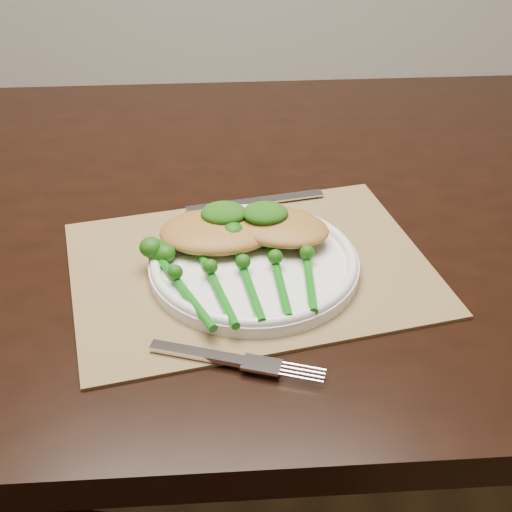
{
  "coord_description": "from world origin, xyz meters",
  "views": [
    {
      "loc": [
        -0.04,
        -0.71,
        1.24
      ],
      "look_at": [
        -0.05,
        -0.04,
        0.78
      ],
      "focal_mm": 50.0,
      "sensor_mm": 36.0,
      "label": 1
    }
  ],
  "objects_px": {
    "dinner_plate": "(254,263)",
    "chicken_fillet_left": "(219,231)",
    "dining_table": "(199,398)",
    "placemat": "(251,268)",
    "broccolini_bundle": "(247,280)"
  },
  "relations": [
    {
      "from": "placemat",
      "to": "dinner_plate",
      "type": "height_order",
      "value": "dinner_plate"
    },
    {
      "from": "dining_table",
      "to": "chicken_fillet_left",
      "type": "bearing_deg",
      "value": -70.75
    },
    {
      "from": "dinner_plate",
      "to": "chicken_fillet_left",
      "type": "relative_size",
      "value": 1.71
    },
    {
      "from": "broccolini_bundle",
      "to": "dining_table",
      "type": "bearing_deg",
      "value": 97.81
    },
    {
      "from": "dining_table",
      "to": "dinner_plate",
      "type": "xyz_separation_m",
      "value": [
        0.09,
        -0.16,
        0.39
      ]
    },
    {
      "from": "dining_table",
      "to": "placemat",
      "type": "height_order",
      "value": "placemat"
    },
    {
      "from": "dining_table",
      "to": "chicken_fillet_left",
      "type": "height_order",
      "value": "chicken_fillet_left"
    },
    {
      "from": "dining_table",
      "to": "chicken_fillet_left",
      "type": "relative_size",
      "value": 11.6
    },
    {
      "from": "dining_table",
      "to": "broccolini_bundle",
      "type": "bearing_deg",
      "value": -71.34
    },
    {
      "from": "dinner_plate",
      "to": "chicken_fillet_left",
      "type": "xyz_separation_m",
      "value": [
        -0.04,
        0.04,
        0.02
      ]
    },
    {
      "from": "dinner_plate",
      "to": "broccolini_bundle",
      "type": "height_order",
      "value": "broccolini_bundle"
    },
    {
      "from": "placemat",
      "to": "dinner_plate",
      "type": "relative_size",
      "value": 1.7
    },
    {
      "from": "placemat",
      "to": "chicken_fillet_left",
      "type": "height_order",
      "value": "chicken_fillet_left"
    },
    {
      "from": "dining_table",
      "to": "placemat",
      "type": "bearing_deg",
      "value": -63.58
    },
    {
      "from": "dining_table",
      "to": "placemat",
      "type": "xyz_separation_m",
      "value": [
        0.09,
        -0.15,
        0.37
      ]
    }
  ]
}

